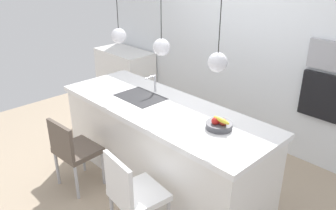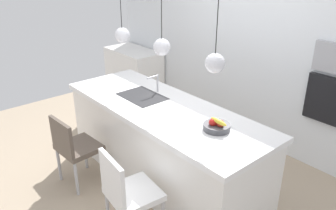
% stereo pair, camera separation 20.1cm
% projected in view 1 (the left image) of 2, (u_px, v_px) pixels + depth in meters
% --- Properties ---
extents(floor, '(6.60, 6.60, 0.00)m').
position_uv_depth(floor, '(162.00, 176.00, 4.19)').
color(floor, tan).
rests_on(floor, ground).
extents(back_wall, '(6.00, 0.10, 2.60)m').
position_uv_depth(back_wall, '(249.00, 49.00, 4.70)').
color(back_wall, white).
rests_on(back_wall, ground).
extents(kitchen_island, '(2.68, 0.97, 0.95)m').
position_uv_depth(kitchen_island, '(162.00, 143.00, 3.99)').
color(kitchen_island, white).
rests_on(kitchen_island, ground).
extents(sink_basin, '(0.56, 0.40, 0.02)m').
position_uv_depth(sink_basin, '(140.00, 97.00, 4.05)').
color(sink_basin, '#2D2D30').
rests_on(sink_basin, kitchen_island).
extents(faucet, '(0.02, 0.17, 0.22)m').
position_uv_depth(faucet, '(153.00, 81.00, 4.13)').
color(faucet, silver).
rests_on(faucet, kitchen_island).
extents(fruit_bowl, '(0.27, 0.26, 0.14)m').
position_uv_depth(fruit_bowl, '(219.00, 124.00, 3.30)').
color(fruit_bowl, '#4C4C51').
rests_on(fruit_bowl, kitchen_island).
extents(side_counter, '(1.10, 0.60, 0.89)m').
position_uv_depth(side_counter, '(125.00, 74.00, 6.40)').
color(side_counter, white).
rests_on(side_counter, ground).
extents(microwave, '(0.54, 0.08, 0.34)m').
position_uv_depth(microwave, '(333.00, 56.00, 3.84)').
color(microwave, '#9E9EA3').
rests_on(microwave, back_wall).
extents(oven, '(0.56, 0.08, 0.56)m').
position_uv_depth(oven, '(324.00, 97.00, 4.05)').
color(oven, black).
rests_on(oven, back_wall).
extents(chair_near, '(0.49, 0.45, 0.87)m').
position_uv_depth(chair_near, '(73.00, 149.00, 3.82)').
color(chair_near, brown).
rests_on(chair_near, ground).
extents(chair_middle, '(0.50, 0.49, 0.92)m').
position_uv_depth(chair_middle, '(133.00, 193.00, 3.09)').
color(chair_middle, white).
rests_on(chair_middle, ground).
extents(pendant_light_left, '(0.18, 0.18, 0.78)m').
position_uv_depth(pendant_light_left, '(119.00, 36.00, 4.01)').
color(pendant_light_left, silver).
extents(pendant_light_center, '(0.18, 0.18, 0.78)m').
position_uv_depth(pendant_light_center, '(161.00, 47.00, 3.53)').
color(pendant_light_center, silver).
extents(pendant_light_right, '(0.18, 0.18, 0.78)m').
position_uv_depth(pendant_light_right, '(218.00, 62.00, 3.04)').
color(pendant_light_right, silver).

